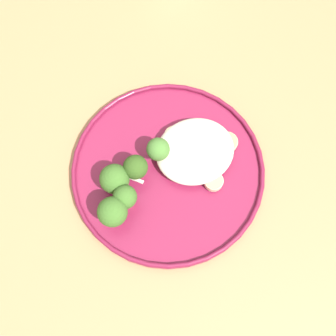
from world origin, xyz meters
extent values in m
plane|color=#47423D|center=(0.00, 0.00, 0.00)|extent=(6.00, 6.00, 0.00)
cube|color=#9E754C|center=(0.00, 0.00, 0.72)|extent=(1.40, 1.00, 0.04)
cube|color=olive|center=(0.64, 0.44, 0.35)|extent=(0.06, 0.06, 0.70)
cylinder|color=maroon|center=(-0.03, 0.02, 0.74)|extent=(0.29, 0.29, 0.01)
torus|color=maroon|center=(-0.03, 0.02, 0.75)|extent=(0.29, 0.29, 0.01)
ellipsoid|color=beige|center=(0.01, 0.02, 0.77)|extent=(0.12, 0.10, 0.03)
cylinder|color=beige|center=(0.04, 0.02, 0.76)|extent=(0.03, 0.03, 0.01)
cylinder|color=#988766|center=(0.04, 0.02, 0.77)|extent=(0.02, 0.02, 0.00)
cylinder|color=#E5C689|center=(0.01, 0.03, 0.76)|extent=(0.03, 0.03, 0.01)
cylinder|color=#958159|center=(0.01, 0.03, 0.77)|extent=(0.03, 0.03, 0.00)
cylinder|color=beige|center=(0.02, -0.03, 0.76)|extent=(0.03, 0.03, 0.01)
cylinder|color=#988766|center=(0.02, -0.03, 0.77)|extent=(0.03, 0.03, 0.00)
cylinder|color=beige|center=(0.05, 0.04, 0.76)|extent=(0.02, 0.02, 0.01)
cylinder|color=#988766|center=(0.05, 0.04, 0.77)|extent=(0.02, 0.02, 0.00)
cylinder|color=#DBB77A|center=(0.01, 0.06, 0.76)|extent=(0.02, 0.02, 0.01)
cylinder|color=#8E774F|center=(0.01, 0.06, 0.77)|extent=(0.02, 0.02, 0.00)
cylinder|color=#E5C689|center=(0.06, 0.02, 0.76)|extent=(0.03, 0.03, 0.01)
cylinder|color=#958159|center=(0.06, 0.02, 0.77)|extent=(0.03, 0.03, 0.00)
cylinder|color=beige|center=(-0.01, 0.06, 0.76)|extent=(0.03, 0.03, 0.01)
cylinder|color=#988766|center=(-0.01, 0.06, 0.77)|extent=(0.03, 0.03, 0.00)
cylinder|color=#7A994C|center=(-0.13, -0.02, 0.76)|extent=(0.02, 0.02, 0.03)
sphere|color=#386023|center=(-0.13, -0.02, 0.79)|extent=(0.04, 0.04, 0.04)
cylinder|color=#7A994C|center=(-0.04, 0.04, 0.76)|extent=(0.02, 0.02, 0.02)
sphere|color=#42702D|center=(-0.04, 0.04, 0.78)|extent=(0.03, 0.03, 0.03)
cylinder|color=#7A994C|center=(-0.11, -0.01, 0.76)|extent=(0.02, 0.02, 0.03)
sphere|color=#386023|center=(-0.11, -0.01, 0.79)|extent=(0.03, 0.03, 0.03)
cylinder|color=#89A356|center=(-0.11, 0.02, 0.76)|extent=(0.02, 0.02, 0.02)
sphere|color=#386023|center=(-0.11, 0.02, 0.78)|extent=(0.04, 0.04, 0.04)
cylinder|color=#89A356|center=(-0.08, 0.03, 0.76)|extent=(0.02, 0.02, 0.02)
sphere|color=#2D4C19|center=(-0.08, 0.03, 0.79)|extent=(0.04, 0.04, 0.04)
cube|color=silver|center=(-0.09, 0.02, 0.75)|extent=(0.03, 0.03, 0.00)
cube|color=silver|center=(-0.12, 0.00, 0.75)|extent=(0.02, 0.04, 0.00)
camera|label=1|loc=(-0.11, -0.16, 1.34)|focal=44.06mm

